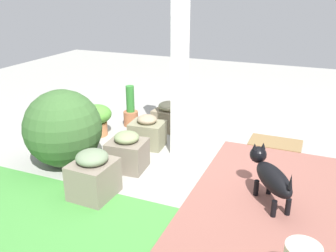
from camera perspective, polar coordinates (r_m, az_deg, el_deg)
name	(u,v)px	position (r m, az deg, el deg)	size (l,w,h in m)	color
ground_plane	(196,160)	(4.32, 4.29, -5.31)	(12.00, 12.00, 0.00)	#9E9E97
brick_path	(288,204)	(3.67, 18.06, -11.42)	(1.80, 2.40, 0.02)	#8A5449
porch_pillar	(180,49)	(4.13, 1.89, 11.79)	(0.16, 0.16, 2.50)	white
stone_planter_nearest	(169,117)	(5.13, 0.16, 1.44)	(0.42, 0.37, 0.41)	gray
stone_planter_near	(147,132)	(4.61, -3.23, -1.01)	(0.44, 0.36, 0.42)	gray
stone_planter_mid	(127,152)	(4.07, -6.33, -4.04)	(0.43, 0.39, 0.43)	#776C5C
stone_planter_far	(93,175)	(3.60, -11.48, -7.46)	(0.39, 0.43, 0.48)	gray
round_shrub	(63,128)	(4.23, -15.95, -0.33)	(0.86, 0.86, 0.86)	#365E2D
terracotta_pot_tall	(131,112)	(5.32, -5.80, 2.22)	(0.21, 0.21, 0.59)	#A5603E
terracotta_pot_broad	(96,118)	(5.03, -11.04, 1.25)	(0.41, 0.41, 0.42)	#C3774A
dog	(271,176)	(3.51, 15.65, -7.47)	(0.52, 0.66, 0.49)	black
doormat	(275,143)	(4.92, 16.31, -2.55)	(0.65, 0.40, 0.03)	olive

